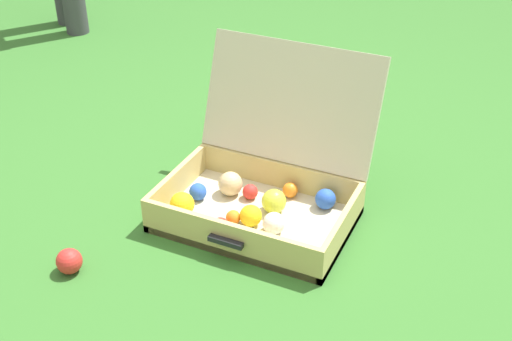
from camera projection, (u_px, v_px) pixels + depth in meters
The scene contains 3 objects.
ground_plane at pixel (247, 216), 2.12m from camera, with size 16.00×16.00×0.00m, color #336B28.
open_suitcase at pixel (263, 182), 2.10m from camera, with size 0.59×0.56×0.49m.
stray_ball_on_grass at pixel (69, 261), 1.87m from camera, with size 0.08×0.08×0.08m, color red.
Camera 1 is at (0.75, -1.55, 1.25)m, focal length 45.93 mm.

